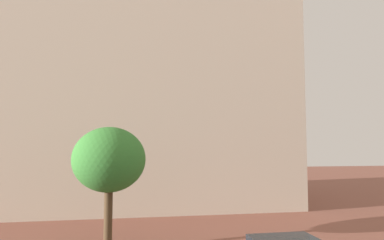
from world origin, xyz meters
TOP-DOWN VIEW (x-y plane):
  - landmark_building at (-2.88, 27.76)m, footprint 26.70×14.47m
  - tree_curb_far at (-3.22, 13.90)m, footprint 3.31×3.31m

SIDE VIEW (x-z plane):
  - tree_curb_far at x=-3.22m, z-range 1.26..6.84m
  - landmark_building at x=-2.88m, z-range -6.88..27.41m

